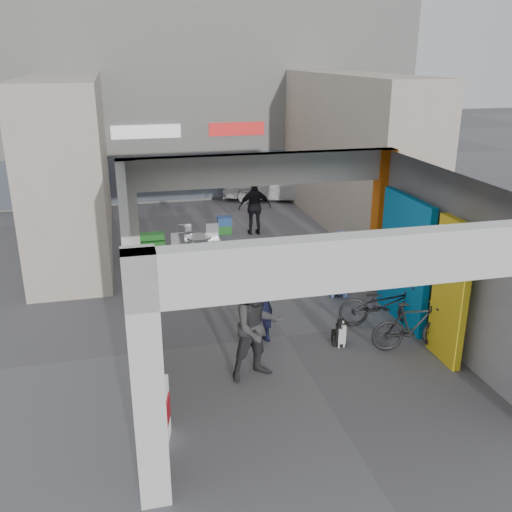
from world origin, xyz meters
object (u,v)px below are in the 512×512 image
object	(u,v)px
border_collie	(340,333)
man_crates	(255,207)
cafe_set	(194,248)
white_van	(273,183)
man_back_turned	(257,327)
bicycle_rear	(414,326)
produce_stand	(149,250)
man_with_dog	(259,299)
bicycle_front	(384,304)
man_elderly	(339,263)

from	to	relation	value
border_collie	man_crates	distance (m)	7.77
cafe_set	white_van	world-z (taller)	white_van
man_back_turned	bicycle_rear	distance (m)	3.29
produce_stand	man_with_dog	size ratio (longest dim) A/B	0.56
bicycle_front	man_crates	bearing A→B (deg)	21.69
border_collie	white_van	bearing A→B (deg)	95.43
border_collie	bicycle_rear	world-z (taller)	bicycle_rear
cafe_set	border_collie	distance (m)	6.27
border_collie	man_with_dog	xyz separation A→B (m)	(-1.57, 0.46, 0.73)
border_collie	bicycle_rear	size ratio (longest dim) A/B	0.37
cafe_set	white_van	xyz separation A→B (m)	(4.08, 6.22, 0.37)
man_back_turned	produce_stand	bearing A→B (deg)	89.71
man_crates	white_van	distance (m)	4.74
border_collie	man_back_turned	world-z (taller)	man_back_turned
produce_stand	border_collie	xyz separation A→B (m)	(3.41, -6.09, -0.03)
cafe_set	bicycle_rear	world-z (taller)	bicycle_rear
border_collie	man_back_turned	distance (m)	2.18
white_van	cafe_set	bearing A→B (deg)	163.53
man_elderly	bicycle_front	xyz separation A→B (m)	(0.32, -1.80, -0.32)
cafe_set	man_back_turned	bearing A→B (deg)	-87.87
man_with_dog	man_back_turned	xyz separation A→B (m)	(-0.33, -1.22, 0.02)
man_elderly	man_crates	size ratio (longest dim) A/B	0.92
cafe_set	white_van	size ratio (longest dim) A/B	0.36
bicycle_rear	white_van	bearing A→B (deg)	4.22
produce_stand	border_collie	bearing A→B (deg)	-59.85
bicycle_front	white_van	bearing A→B (deg)	9.26
man_elderly	white_van	distance (m)	9.77
man_back_turned	man_crates	world-z (taller)	man_back_turned
man_elderly	man_back_turned	bearing A→B (deg)	-119.26
man_with_dog	man_crates	world-z (taller)	man_with_dog
man_back_turned	white_van	distance (m)	13.43
man_with_dog	white_van	distance (m)	12.17
man_elderly	bicycle_front	world-z (taller)	man_elderly
man_back_turned	white_van	xyz separation A→B (m)	(3.84, 12.87, -0.31)
border_collie	man_back_turned	xyz separation A→B (m)	(-1.90, -0.75, 0.75)
border_collie	man_crates	xyz separation A→B (m)	(0.11, 7.75, 0.65)
produce_stand	man_with_dog	xyz separation A→B (m)	(1.84, -5.62, 0.70)
produce_stand	man_back_turned	bearing A→B (deg)	-76.70
produce_stand	bicycle_front	world-z (taller)	bicycle_front
produce_stand	man_back_turned	world-z (taller)	man_back_turned
man_elderly	bicycle_rear	xyz separation A→B (m)	(0.43, -2.92, -0.31)
white_van	bicycle_front	bearing A→B (deg)	-166.66
man_elderly	man_crates	distance (m)	5.41
man_with_dog	white_van	xyz separation A→B (m)	(3.51, 11.65, -0.30)
man_with_dog	man_back_turned	bearing A→B (deg)	49.41
produce_stand	white_van	distance (m)	8.06
border_collie	man_crates	bearing A→B (deg)	103.69
border_collie	white_van	distance (m)	12.27
produce_stand	man_elderly	distance (m)	5.71
cafe_set	man_crates	bearing A→B (deg)	39.45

